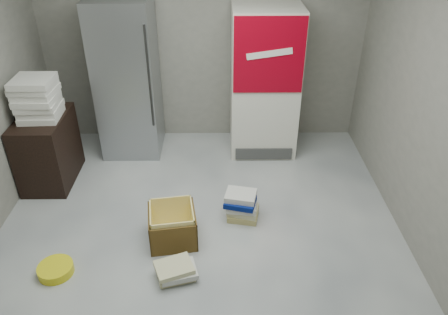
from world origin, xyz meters
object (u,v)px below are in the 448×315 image
coke_cooler (264,82)px  phonebook_stack_main (242,206)px  cardboard_box (173,227)px  wood_shelf (48,149)px  steel_fridge (128,79)px

coke_cooler → phonebook_stack_main: size_ratio=4.73×
coke_cooler → phonebook_stack_main: coke_cooler is taller
coke_cooler → cardboard_box: (-1.00, -1.77, -0.76)m
phonebook_stack_main → coke_cooler: bearing=90.5°
wood_shelf → steel_fridge: bearing=41.3°
phonebook_stack_main → cardboard_box: 0.74m
wood_shelf → cardboard_box: bearing=-35.1°
steel_fridge → cardboard_box: 2.05m
coke_cooler → phonebook_stack_main: (-0.32, -1.46, -0.75)m
coke_cooler → phonebook_stack_main: 1.67m
steel_fridge → coke_cooler: bearing=-0.2°
wood_shelf → phonebook_stack_main: (2.16, -0.73, -0.25)m
cardboard_box → steel_fridge: bearing=101.6°
coke_cooler → wood_shelf: size_ratio=2.25×
cardboard_box → wood_shelf: bearing=136.3°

